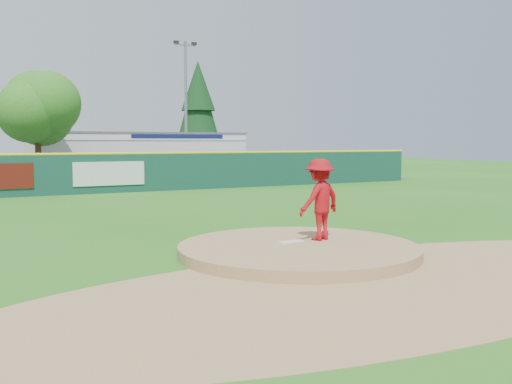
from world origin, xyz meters
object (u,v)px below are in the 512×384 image
pitcher (320,199)px  pool_building_grp (135,154)px  conifer_tree (198,109)px  light_pole_right (186,102)px  van (158,172)px  deciduous_tree (37,109)px

pitcher → pool_building_grp: pool_building_grp is taller
pitcher → conifer_tree: (12.22, 35.72, 4.32)m
pool_building_grp → light_pole_right: light_pole_right is taller
van → conifer_tree: 16.16m
deciduous_tree → conifer_tree: size_ratio=0.77×
conifer_tree → pool_building_grp: bearing=-150.2°
pitcher → deciduous_tree: bearing=-97.8°
deciduous_tree → pitcher: bearing=-83.6°
van → deciduous_tree: deciduous_tree is taller
pitcher → light_pole_right: bearing=-120.2°
van → pool_building_grp: size_ratio=0.33×
conifer_tree → deciduous_tree: bearing=-143.7°
van → conifer_tree: (8.31, 12.99, 4.83)m
van → pitcher: bearing=170.1°
van → pool_building_grp: bearing=-8.4°
van → light_pole_right: bearing=-35.9°
pitcher → conifer_tree: conifer_tree is taller
pitcher → light_pole_right: (8.22, 28.72, 4.32)m
pool_building_grp → deciduous_tree: size_ratio=2.07×
van → light_pole_right: light_pole_right is taller
pitcher → van: size_ratio=0.39×
pitcher → deciduous_tree: 25.09m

